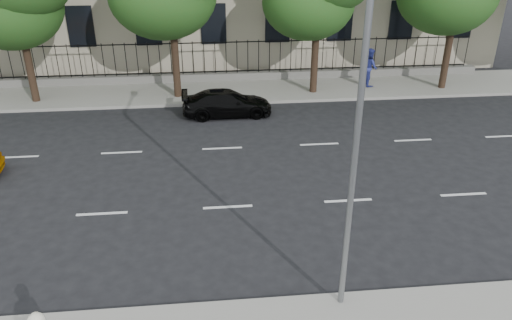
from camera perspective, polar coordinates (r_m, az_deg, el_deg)
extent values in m
plane|color=black|center=(14.22, -2.74, -10.71)|extent=(120.00, 120.00, 0.00)
cube|color=gray|center=(26.72, -4.49, 7.86)|extent=(60.00, 4.00, 0.15)
cube|color=slate|center=(28.25, -4.61, 9.48)|extent=(30.00, 0.50, 0.40)
cube|color=black|center=(28.17, -4.64, 10.07)|extent=(28.80, 0.05, 0.05)
cube|color=black|center=(27.76, -4.76, 13.23)|extent=(28.80, 0.05, 0.05)
cylinder|color=slate|center=(10.49, 11.27, 0.87)|extent=(0.14, 0.14, 8.00)
cylinder|color=#382619|center=(26.88, -24.36, 9.19)|extent=(0.36, 0.36, 2.97)
ellipsoid|color=#2E571D|center=(26.67, -26.25, 15.39)|extent=(4.75, 4.75, 3.90)
cylinder|color=#382619|center=(25.49, -9.15, 10.77)|extent=(0.36, 0.36, 3.32)
cylinder|color=#382619|center=(26.05, 6.70, 10.99)|extent=(0.36, 0.36, 3.08)
ellipsoid|color=#2E571D|center=(25.63, 6.00, 17.59)|extent=(4.56, 4.56, 3.74)
cylinder|color=#382619|center=(28.34, 20.94, 10.86)|extent=(0.36, 0.36, 3.22)
imported|color=black|center=(23.41, -3.34, 6.52)|extent=(4.20, 1.81, 1.21)
imported|color=navy|center=(27.74, 12.83, 10.32)|extent=(0.92, 1.09, 2.01)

